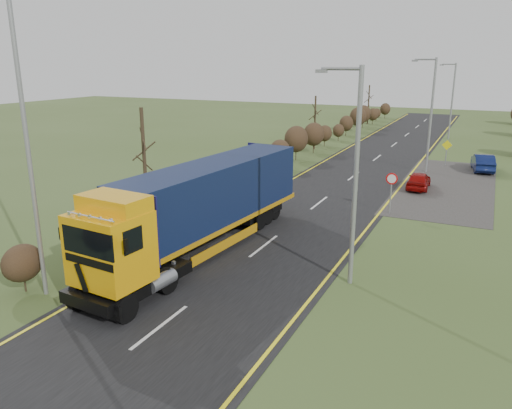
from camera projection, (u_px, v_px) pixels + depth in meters
The scene contains 14 objects.
ground at pixel (221, 280), 19.41m from camera, with size 160.00×160.00×0.00m, color #3A4C20.
road at pixel (308, 212), 28.09m from camera, with size 8.00×120.00×0.02m, color black.
layby at pixel (447, 185), 34.11m from camera, with size 6.00×18.00×0.02m, color #302E2B.
lane_markings at pixel (306, 213), 27.82m from camera, with size 7.52×116.00×0.01m.
hedgerow at pixel (196, 181), 28.29m from camera, with size 2.24×102.04×6.05m.
lorry at pixel (201, 204), 21.62m from camera, with size 3.35×14.29×3.94m.
car_red_hatchback at pixel (419, 180), 33.02m from camera, with size 1.36×3.37×1.15m, color #850806.
car_blue_sedan at pixel (483, 163), 38.39m from camera, with size 1.39×3.98×1.31m, color #0B153E.
streetlight_near at pixel (354, 170), 17.95m from camera, with size 1.73×0.18×8.07m.
streetlight_mid at pixel (430, 111), 37.10m from camera, with size 1.80×0.18×8.45m.
streetlight_far at pixel (452, 98), 53.34m from camera, with size 1.71×0.18×8.01m.
left_pole at pixel (29, 155), 16.81m from camera, with size 0.16×0.16×10.30m, color gray.
speed_sign at pixel (391, 185), 27.38m from camera, with size 0.64×0.10×2.31m.
warning_board at pixel (447, 150), 40.28m from camera, with size 0.79×0.11×2.07m.
Camera 1 is at (8.86, -15.55, 8.18)m, focal length 35.00 mm.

